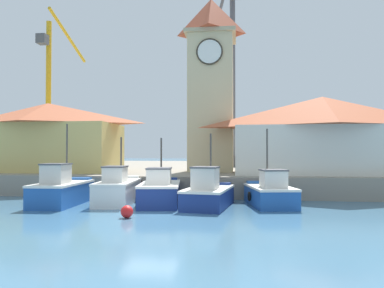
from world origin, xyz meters
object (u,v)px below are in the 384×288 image
Objects in this scene: fishing_boat_far_left at (62,190)px; warehouse_left at (48,136)px; fishing_boat_center at (270,193)px; mooring_buoy at (127,212)px; fishing_boat_left_outer at (118,189)px; warehouse_right at (323,134)px; port_crane_far at (50,108)px; fishing_boat_mid_left at (208,194)px; clock_tower at (211,80)px; port_crane_near at (232,88)px; dock_worker_near_tower at (270,163)px; fishing_boat_left_inner at (160,191)px.

warehouse_left is (-5.32, 8.32, 3.39)m from fishing_boat_far_left.
mooring_buoy is at bearing -144.98° from fishing_boat_center.
warehouse_right reaches higher than fishing_boat_left_outer.
mooring_buoy is (-10.98, -11.28, -3.94)m from warehouse_right.
warehouse_left is 11.76m from port_crane_far.
fishing_boat_mid_left is at bearing -135.08° from warehouse_right.
clock_tower reaches higher than mooring_buoy.
port_crane_near reaches higher than dock_worker_near_tower.
port_crane_near is 38.17× the size of mooring_buoy.
fishing_boat_left_inner is 3.31× the size of dock_worker_near_tower.
fishing_boat_center is 0.30× the size of clock_tower.
fishing_boat_center is 4.37m from dock_worker_near_tower.
warehouse_left is at bearing -171.59° from clock_tower.
port_crane_near is 25.07m from mooring_buoy.
fishing_boat_far_left is 23.12m from port_crane_near.
port_crane_near is (14.55, 10.95, 5.45)m from warehouse_left.
fishing_boat_left_outer is 0.33× the size of clock_tower.
port_crane_near is at bearing 78.31° from fishing_boat_left_inner.
dock_worker_near_tower is (2.67, -14.07, -7.40)m from port_crane_near.
warehouse_right is (21.14, -0.61, 0.03)m from warehouse_left.
mooring_buoy is 11.42m from dock_worker_near_tower.
fishing_boat_left_outer is 3.22× the size of dock_worker_near_tower.
clock_tower is 9.21m from port_crane_near.
fishing_boat_far_left is 1.00× the size of fishing_boat_mid_left.
fishing_boat_center is (11.55, 1.13, -0.11)m from fishing_boat_far_left.
warehouse_right is at bearing 56.99° from fishing_boat_center.
fishing_boat_far_left is at bearing -179.17° from fishing_boat_mid_left.
warehouse_left is (-8.24, 7.24, 3.41)m from fishing_boat_left_outer.
dock_worker_near_tower is at bearing 54.01° from fishing_boat_mid_left.
warehouse_left is at bearing 148.77° from fishing_boat_mid_left.
fishing_boat_left_outer is 14.91m from warehouse_right.
fishing_boat_center reaches higher than dock_worker_near_tower.
port_crane_far reaches higher than warehouse_right.
warehouse_left is 16.12m from mooring_buoy.
fishing_boat_mid_left is at bearing -163.20° from fishing_boat_center.
fishing_boat_far_left is 2.97× the size of dock_worker_near_tower.
fishing_boat_far_left is 17.93m from warehouse_right.
fishing_boat_far_left is 22.17m from port_crane_far.
fishing_boat_mid_left is at bearing -93.06° from port_crane_near.
fishing_boat_left_inner reaches higher than mooring_buoy.
warehouse_right reaches higher than fishing_boat_center.
fishing_boat_far_left is 3.11m from fishing_boat_left_outer.
warehouse_left reaches higher than fishing_boat_center.
fishing_boat_left_outer reaches higher than fishing_boat_left_inner.
warehouse_left reaches higher than dock_worker_near_tower.
fishing_boat_mid_left is 21.15m from port_crane_near.
fishing_boat_center is 8.61m from warehouse_right.
fishing_boat_far_left is 10.44m from warehouse_left.
warehouse_left is at bearing 156.90° from fishing_boat_center.
fishing_boat_center is at bearing 2.27° from fishing_boat_left_inner.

